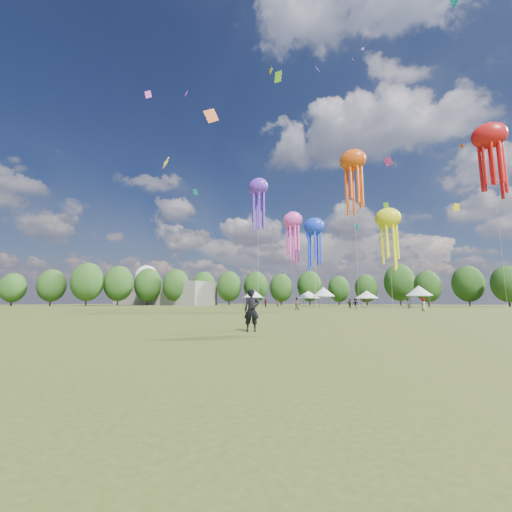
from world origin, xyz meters
The scene contains 10 objects.
ground centered at (0.00, 0.00, 0.00)m, with size 300.00×300.00×0.00m, color #384416.
observer_main centered at (9.39, -2.77, 0.86)m, with size 0.63×0.41×1.73m, color black.
spectator_near centered at (-2.50, 30.69, 0.91)m, with size 0.88×0.69×1.81m, color gray.
spectators_far centered at (0.81, 48.09, 0.89)m, with size 32.53×23.17×1.86m.
festival_tents centered at (-4.77, 55.50, 3.08)m, with size 39.81×12.04×4.33m.
show_kites centered at (7.05, 44.18, 22.20)m, with size 44.97×24.64×32.31m.
small_kites centered at (2.96, 41.04, 30.93)m, with size 74.63×58.74×46.20m.
treeline centered at (-3.87, 62.51, 6.54)m, with size 201.57×95.24×13.43m.
hangar centered at (-72.00, 72.00, 4.00)m, with size 40.00×12.00×8.00m, color gray.
radome centered at (-88.00, 78.00, 9.99)m, with size 9.00×9.00×16.00m.
Camera 1 is at (16.15, -14.30, 1.20)m, focal length 22.62 mm.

